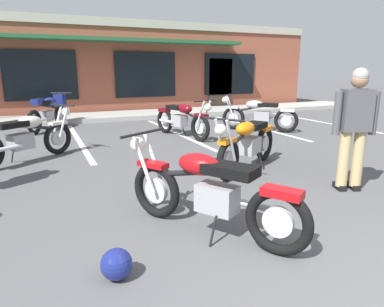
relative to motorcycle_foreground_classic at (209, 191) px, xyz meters
name	(u,v)px	position (x,y,z in m)	size (l,w,h in m)	color
ground_plane	(196,182)	(0.56, 1.54, -0.46)	(80.00, 80.00, 0.00)	#515154
sidewalk_kerb	(104,116)	(0.56, 9.13, -0.39)	(22.00, 1.80, 0.14)	#A8A59E
brick_storefront_building	(85,67)	(0.57, 13.41, 1.28)	(18.71, 7.17, 3.47)	brown
painted_stall_lines	(130,136)	(0.56, 5.53, -0.46)	(12.59, 4.80, 0.01)	silver
motorcycle_foreground_classic	(209,191)	(0.00, 0.00, 0.00)	(1.33, 1.87, 0.98)	black
motorcycle_red_sportbike	(26,137)	(-1.75, 3.87, 0.00)	(1.79, 1.48, 0.98)	black
motorcycle_silver_naked	(50,110)	(-1.20, 7.55, 0.07)	(1.30, 1.89, 0.98)	black
motorcycle_blue_standard	(259,114)	(4.00, 4.91, 0.00)	(1.66, 1.65, 0.98)	black
motorcycle_green_cafe_racer	(248,143)	(1.64, 1.81, 0.00)	(1.85, 1.37, 0.98)	black
motorcycle_orange_scrambler	(182,119)	(1.74, 4.94, 0.00)	(0.92, 2.07, 0.98)	black
person_in_black_shirt	(355,123)	(2.38, 0.37, 0.49)	(0.59, 0.38, 1.68)	black
helmet_on_pavement	(116,264)	(-1.04, -0.43, -0.33)	(0.26, 0.26, 0.26)	navy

